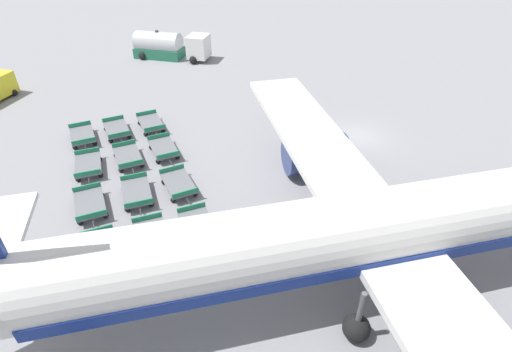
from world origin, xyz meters
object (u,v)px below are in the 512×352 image
(airplane, at_px, (402,227))
(baggage_dolly_row_near_col_c, at_px, (90,204))
(baggage_dolly_row_mid_a_col_b, at_px, (128,157))
(baggage_dolly_row_mid_b_col_c, at_px, (179,184))
(baggage_dolly_row_mid_a_col_a, at_px, (117,129))
(fuel_tanker_primary, at_px, (168,46))
(baggage_dolly_row_mid_b_col_b, at_px, (164,148))
(baggage_dolly_row_near_col_d, at_px, (100,252))
(baggage_dolly_row_mid_a_col_d, at_px, (151,238))
(baggage_dolly_row_near_col_a, at_px, (82,136))
(baggage_dolly_row_mid_a_col_c, at_px, (137,193))
(baggage_dolly_row_near_col_b, at_px, (88,165))
(baggage_dolly_row_mid_b_col_d, at_px, (198,227))
(baggage_dolly_row_mid_b_col_a, at_px, (151,123))

(airplane, bearing_deg, baggage_dolly_row_near_col_c, -120.19)
(baggage_dolly_row_mid_a_col_b, height_order, baggage_dolly_row_mid_b_col_c, same)
(baggage_dolly_row_mid_a_col_a, height_order, baggage_dolly_row_mid_b_col_c, same)
(fuel_tanker_primary, relative_size, baggage_dolly_row_mid_a_col_a, 2.34)
(fuel_tanker_primary, height_order, baggage_dolly_row_mid_b_col_b, fuel_tanker_primary)
(baggage_dolly_row_near_col_d, distance_m, baggage_dolly_row_mid_b_col_b, 10.48)
(airplane, distance_m, baggage_dolly_row_mid_a_col_d, 12.83)
(baggage_dolly_row_near_col_a, height_order, baggage_dolly_row_mid_a_col_b, same)
(airplane, height_order, baggage_dolly_row_mid_a_col_c, airplane)
(baggage_dolly_row_mid_a_col_b, distance_m, baggage_dolly_row_mid_b_col_b, 2.58)
(baggage_dolly_row_near_col_b, relative_size, baggage_dolly_row_near_col_c, 1.00)
(airplane, height_order, baggage_dolly_row_near_col_b, airplane)
(baggage_dolly_row_near_col_b, height_order, baggage_dolly_row_mid_b_col_d, same)
(fuel_tanker_primary, height_order, baggage_dolly_row_near_col_a, fuel_tanker_primary)
(baggage_dolly_row_near_col_d, xyz_separation_m, baggage_dolly_row_mid_a_col_a, (-13.62, 0.06, 0.00))
(airplane, distance_m, baggage_dolly_row_near_col_b, 20.68)
(baggage_dolly_row_mid_a_col_c, bearing_deg, baggage_dolly_row_near_col_a, -153.13)
(baggage_dolly_row_near_col_b, distance_m, baggage_dolly_row_mid_a_col_b, 2.69)
(baggage_dolly_row_mid_a_col_b, distance_m, baggage_dolly_row_mid_b_col_a, 5.08)
(baggage_dolly_row_near_col_d, distance_m, baggage_dolly_row_mid_b_col_a, 14.34)
(baggage_dolly_row_near_col_b, relative_size, baggage_dolly_row_mid_b_col_b, 0.99)
(baggage_dolly_row_near_col_a, distance_m, baggage_dolly_row_mid_b_col_c, 10.53)
(baggage_dolly_row_mid_b_col_a, xyz_separation_m, baggage_dolly_row_mid_b_col_d, (13.26, 2.48, 0.00))
(baggage_dolly_row_near_col_a, bearing_deg, baggage_dolly_row_mid_b_col_c, 40.61)
(airplane, relative_size, baggage_dolly_row_near_col_b, 10.53)
(fuel_tanker_primary, bearing_deg, baggage_dolly_row_mid_a_col_b, -9.79)
(fuel_tanker_primary, bearing_deg, baggage_dolly_row_mid_b_col_a, -7.17)
(fuel_tanker_primary, distance_m, baggage_dolly_row_mid_a_col_b, 22.43)
(airplane, height_order, baggage_dolly_row_mid_a_col_b, airplane)
(baggage_dolly_row_mid_a_col_c, bearing_deg, baggage_dolly_row_mid_b_col_d, 40.64)
(fuel_tanker_primary, height_order, baggage_dolly_row_mid_a_col_c, fuel_tanker_primary)
(baggage_dolly_row_mid_b_col_a, bearing_deg, baggage_dolly_row_mid_b_col_c, 10.62)
(baggage_dolly_row_near_col_c, distance_m, baggage_dolly_row_mid_a_col_a, 9.41)
(baggage_dolly_row_mid_a_col_a, distance_m, baggage_dolly_row_mid_a_col_d, 13.39)
(baggage_dolly_row_mid_a_col_c, bearing_deg, fuel_tanker_primary, 173.29)
(baggage_dolly_row_mid_a_col_a, height_order, baggage_dolly_row_mid_a_col_c, same)
(airplane, relative_size, baggage_dolly_row_mid_a_col_a, 10.47)
(baggage_dolly_row_near_col_b, height_order, baggage_dolly_row_mid_a_col_a, same)
(baggage_dolly_row_near_col_b, distance_m, baggage_dolly_row_mid_b_col_d, 10.41)
(baggage_dolly_row_near_col_b, relative_size, baggage_dolly_row_near_col_d, 1.00)
(baggage_dolly_row_mid_b_col_c, bearing_deg, baggage_dolly_row_mid_b_col_b, -170.37)
(baggage_dolly_row_near_col_d, xyz_separation_m, baggage_dolly_row_mid_a_col_b, (-9.28, 1.07, 0.00))
(airplane, xyz_separation_m, baggage_dolly_row_near_col_c, (-8.74, -15.03, -2.96))
(baggage_dolly_row_mid_a_col_a, relative_size, baggage_dolly_row_mid_b_col_b, 1.00)
(baggage_dolly_row_near_col_c, bearing_deg, baggage_dolly_row_mid_a_col_d, 43.36)
(baggage_dolly_row_mid_b_col_a, distance_m, baggage_dolly_row_mid_b_col_d, 13.49)
(baggage_dolly_row_near_col_d, bearing_deg, baggage_dolly_row_mid_a_col_c, 159.99)
(baggage_dolly_row_mid_b_col_a, bearing_deg, baggage_dolly_row_mid_a_col_c, -5.86)
(baggage_dolly_row_mid_a_col_b, xyz_separation_m, baggage_dolly_row_mid_b_col_a, (-4.81, 1.64, 0.00))
(baggage_dolly_row_near_col_a, relative_size, baggage_dolly_row_mid_b_col_a, 1.00)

